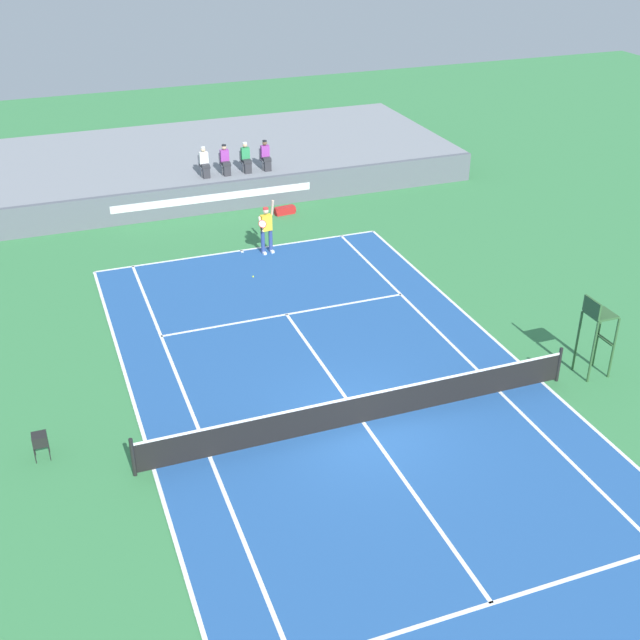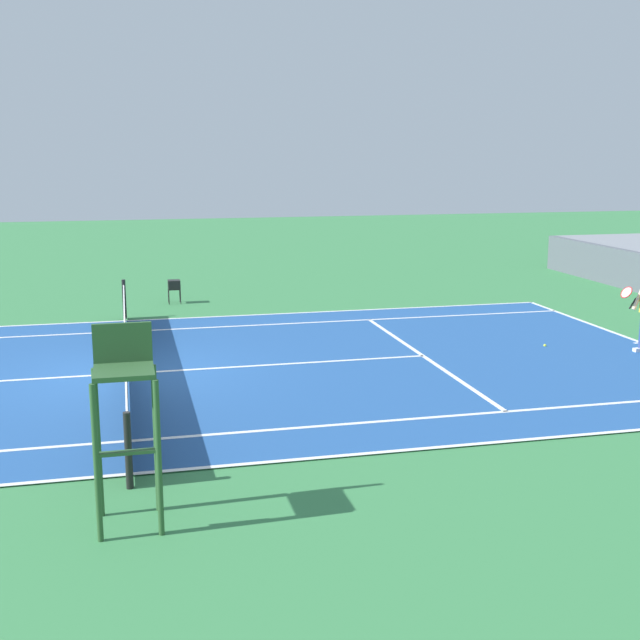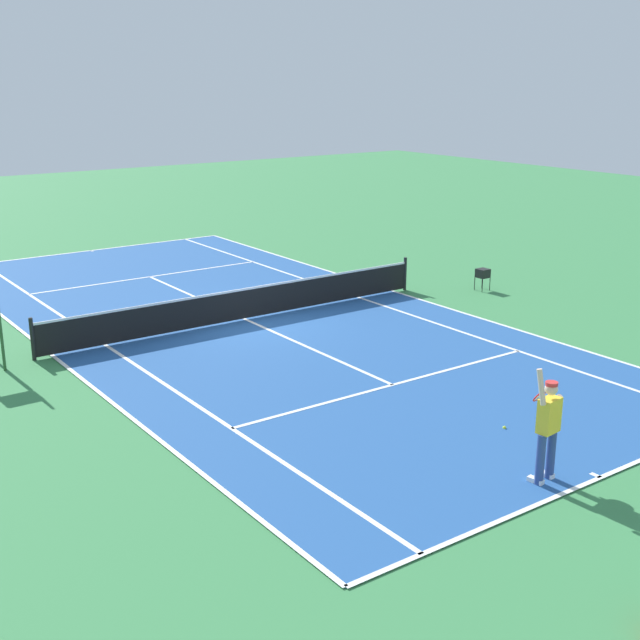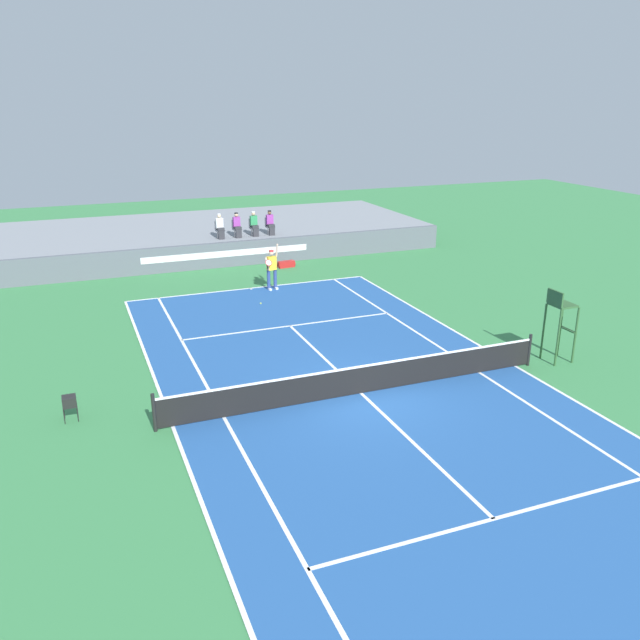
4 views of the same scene
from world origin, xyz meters
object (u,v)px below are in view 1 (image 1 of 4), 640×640
Objects in this scene: tennis_player at (266,228)px; tennis_ball at (253,277)px; spectator_seated_0 at (204,162)px; spectator_seated_3 at (266,156)px; spectator_seated_1 at (225,160)px; equipment_bag at (285,210)px; ball_hopper at (40,439)px; umpire_chair at (597,326)px; spectator_seated_2 at (246,158)px.

tennis_ball is (-1.11, -1.89, -0.96)m from tennis_player.
spectator_seated_3 is at bearing 0.00° from spectator_seated_0.
spectator_seated_1 is 8.04m from tennis_ball.
ball_hopper reaches higher than equipment_bag.
spectator_seated_1 reaches higher than ball_hopper.
ball_hopper is at bearing -133.89° from tennis_ball.
umpire_chair reaches higher than tennis_player.
spectator_seated_1 is at bearing 180.00° from spectator_seated_3.
equipment_bag is at bearing 62.17° from tennis_player.
ball_hopper is at bearing -119.22° from spectator_seated_1.
spectator_seated_0 is 0.61× the size of tennis_player.
spectator_seated_0 is 1.36× the size of equipment_bag.
spectator_seated_3 is 1.36× the size of equipment_bag.
ball_hopper is at bearing -131.68° from tennis_player.
equipment_bag is at bearing -38.73° from spectator_seated_0.
spectator_seated_2 is at bearing 58.29° from ball_hopper.
spectator_seated_3 is 6.19m from tennis_player.
equipment_bag is at bearing -49.79° from spectator_seated_1.
spectator_seated_1 is at bearing 90.06° from tennis_player.
spectator_seated_2 is 18.01m from umpire_chair.
ball_hopper is at bearing -116.66° from spectator_seated_0.
spectator_seated_2 reaches higher than tennis_ball.
spectator_seated_3 is at bearing 72.89° from tennis_player.
equipment_bag is at bearing 51.56° from ball_hopper.
spectator_seated_1 is at bearing 81.92° from tennis_ball.
tennis_ball is at bearing -120.36° from tennis_player.
spectator_seated_1 is 0.61× the size of tennis_player.
spectator_seated_1 reaches higher than umpire_chair.
umpire_chair is 15.63m from equipment_bag.
tennis_ball is (-1.10, -7.75, -1.85)m from spectator_seated_1.
ball_hopper is at bearing -128.44° from equipment_bag.
spectator_seated_2 is 0.61× the size of tennis_player.
tennis_player is (-0.92, -5.86, -0.89)m from spectator_seated_2.
spectator_seated_0 is 1.81× the size of ball_hopper.
equipment_bag is at bearing -87.50° from spectator_seated_3.
spectator_seated_0 is 18.60× the size of tennis_ball.
spectator_seated_2 is (0.92, 0.00, 0.00)m from spectator_seated_1.
umpire_chair is (7.25, -9.49, 1.52)m from tennis_ball.
ball_hopper is (-10.63, -15.78, -1.31)m from spectator_seated_3.
tennis_ball is 6.26m from equipment_bag.
spectator_seated_2 is at bearing 106.86° from umpire_chair.
tennis_ball is at bearing 127.36° from umpire_chair.
spectator_seated_2 is at bearing 0.00° from spectator_seated_1.
spectator_seated_1 is 1.81m from spectator_seated_3.
spectator_seated_0 is 0.91m from spectator_seated_1.
ball_hopper is (-9.75, -15.78, -1.31)m from spectator_seated_2.
spectator_seated_3 reaches higher than equipment_bag.
ball_hopper reaches higher than tennis_ball.
ball_hopper is (-7.92, -15.78, -1.31)m from spectator_seated_0.
tennis_player is (0.91, -5.86, -0.89)m from spectator_seated_0.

